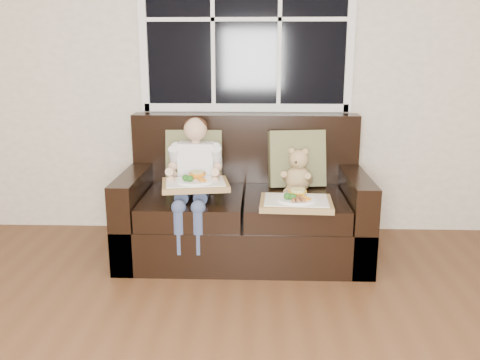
{
  "coord_description": "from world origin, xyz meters",
  "views": [
    {
      "loc": [
        0.28,
        -1.48,
        1.42
      ],
      "look_at": [
        0.16,
        1.85,
        0.57
      ],
      "focal_mm": 38.0,
      "sensor_mm": 36.0,
      "label": 1
    }
  ],
  "objects_px": {
    "child": "(195,169)",
    "tray_left": "(195,183)",
    "tray_right": "(296,201)",
    "loveseat": "(244,209)",
    "teddy_bear": "(298,174)"
  },
  "relations": [
    {
      "from": "tray_left",
      "to": "child",
      "type": "bearing_deg",
      "value": 88.23
    },
    {
      "from": "child",
      "to": "tray_left",
      "type": "relative_size",
      "value": 1.68
    },
    {
      "from": "child",
      "to": "teddy_bear",
      "type": "bearing_deg",
      "value": 9.41
    },
    {
      "from": "loveseat",
      "to": "tray_left",
      "type": "distance_m",
      "value": 0.49
    },
    {
      "from": "child",
      "to": "tray_right",
      "type": "height_order",
      "value": "child"
    },
    {
      "from": "child",
      "to": "tray_left",
      "type": "xyz_separation_m",
      "value": [
        0.02,
        -0.16,
        -0.06
      ]
    },
    {
      "from": "loveseat",
      "to": "tray_right",
      "type": "xyz_separation_m",
      "value": [
        0.34,
        -0.36,
        0.17
      ]
    },
    {
      "from": "teddy_bear",
      "to": "tray_right",
      "type": "relative_size",
      "value": 0.68
    },
    {
      "from": "child",
      "to": "teddy_bear",
      "type": "height_order",
      "value": "child"
    },
    {
      "from": "teddy_bear",
      "to": "tray_left",
      "type": "xyz_separation_m",
      "value": [
        -0.7,
        -0.28,
        -0.0
      ]
    },
    {
      "from": "tray_right",
      "to": "teddy_bear",
      "type": "bearing_deg",
      "value": 86.81
    },
    {
      "from": "tray_left",
      "to": "teddy_bear",
      "type": "bearing_deg",
      "value": 11.73
    },
    {
      "from": "tray_right",
      "to": "loveseat",
      "type": "bearing_deg",
      "value": 136.34
    },
    {
      "from": "loveseat",
      "to": "teddy_bear",
      "type": "height_order",
      "value": "loveseat"
    },
    {
      "from": "child",
      "to": "tray_left",
      "type": "height_order",
      "value": "child"
    }
  ]
}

